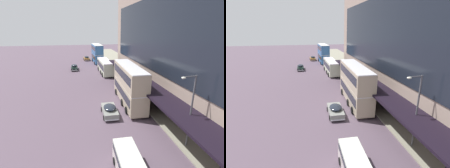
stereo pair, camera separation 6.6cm
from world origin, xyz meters
The scene contains 8 objects.
transit_bus_kerbside_front centered at (3.89, 36.70, 1.93)m, with size 2.87×10.89×3.38m.
transit_bus_kerbside_rear centered at (4.33, 17.24, 3.19)m, with size 2.96×11.45×5.92m.
transit_bus_kerbside_far centered at (3.66, 51.34, 3.28)m, with size 3.07×9.60×6.09m.
sedan_lead_near centered at (0.67, 13.80, 0.74)m, with size 2.07×4.28×1.50m.
sedan_trailing_near centered at (-3.94, 42.12, 0.75)m, with size 1.86×4.94×1.51m.
sedan_oncoming_front centered at (0.42, 57.03, 0.75)m, with size 2.14×4.89×1.53m.
vw_van centered at (0.25, 3.83, 1.10)m, with size 1.96×4.58×1.96m.
street_lamp centered at (6.65, 5.91, 4.28)m, with size 1.50×0.28×7.12m.
Camera 1 is at (-3.24, -6.86, 11.11)m, focal length 28.00 mm.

